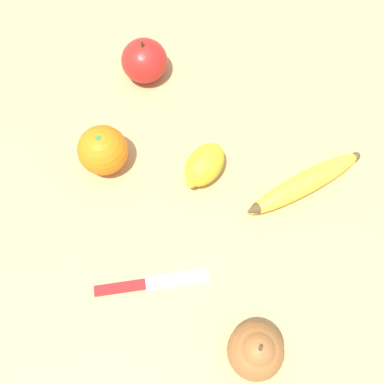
% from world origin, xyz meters
% --- Properties ---
extents(ground_plane, '(3.00, 3.00, 0.00)m').
position_xyz_m(ground_plane, '(0.00, 0.00, 0.00)').
color(ground_plane, tan).
extents(banana, '(0.18, 0.17, 0.04)m').
position_xyz_m(banana, '(-0.07, 0.14, 0.02)').
color(banana, yellow).
rests_on(banana, ground_plane).
extents(orange, '(0.08, 0.08, 0.08)m').
position_xyz_m(orange, '(-0.01, -0.19, 0.04)').
color(orange, orange).
rests_on(orange, ground_plane).
extents(pear, '(0.08, 0.08, 0.10)m').
position_xyz_m(pear, '(0.21, 0.13, 0.04)').
color(pear, '#A36633').
rests_on(pear, ground_plane).
extents(apple, '(0.08, 0.08, 0.09)m').
position_xyz_m(apple, '(-0.21, -0.19, 0.04)').
color(apple, red).
rests_on(apple, ground_plane).
extents(lemon, '(0.10, 0.08, 0.06)m').
position_xyz_m(lemon, '(-0.04, -0.02, 0.03)').
color(lemon, yellow).
rests_on(lemon, ground_plane).
extents(paring_knife, '(0.10, 0.17, 0.01)m').
position_xyz_m(paring_knife, '(0.16, -0.05, 0.00)').
color(paring_knife, silver).
rests_on(paring_knife, ground_plane).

